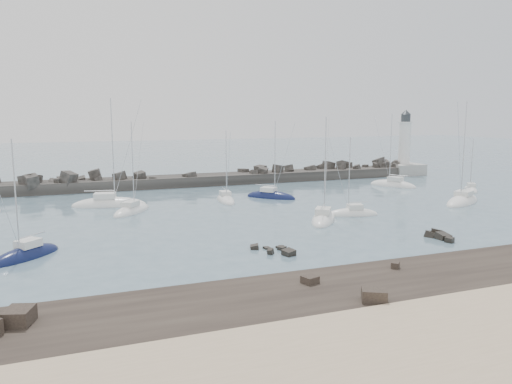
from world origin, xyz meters
TOP-DOWN VIEW (x-y plane):
  - ground at (0.00, 0.00)m, footprint 400.00×400.00m
  - sand_strip at (0.00, -32.00)m, footprint 140.00×14.00m
  - rock_shelf at (0.17, -22.00)m, footprint 140.00×12.00m
  - rock_cluster_near at (-3.52, -8.92)m, footprint 3.48×4.48m
  - rock_cluster_far at (14.76, -10.36)m, footprint 2.46×3.94m
  - breakwater at (-7.53, 38.01)m, footprint 115.00×7.31m
  - lighthouse at (47.00, 38.00)m, footprint 7.00×7.00m
  - sailboat_1 at (-25.65, -2.74)m, footprint 6.88×6.78m
  - sailboat_2 at (-13.87, 15.57)m, footprint 6.97×8.10m
  - sailboat_3 at (-16.33, 21.45)m, footprint 10.84×5.27m
  - sailboat_4 at (0.41, 19.17)m, footprint 2.84×7.42m
  - sailboat_5 at (7.45, 1.64)m, footprint 7.18×8.62m
  - sailboat_6 at (8.00, 19.73)m, footprint 7.45×7.63m
  - sailboat_7 at (12.56, 3.22)m, footprint 7.15×3.81m
  - sailboat_8 at (33.62, 23.38)m, footprint 6.66×9.14m
  - sailboat_9 at (32.64, 5.31)m, footprint 10.38×7.74m
  - sailboat_10 at (42.59, 13.95)m, footprint 4.82×6.00m

SIDE VIEW (x-z plane):
  - ground at x=0.00m, z-range 0.00..0.00m
  - sand_strip at x=0.00m, z-range -0.50..0.50m
  - rock_shelf at x=0.17m, z-range -0.88..0.91m
  - rock_cluster_near at x=-3.52m, z-range -0.40..0.66m
  - sailboat_10 at x=42.59m, z-range -4.69..4.96m
  - sailboat_7 at x=12.56m, z-range -5.34..5.61m
  - sailboat_2 at x=-13.87m, z-range -6.36..6.63m
  - sailboat_4 at x=0.41m, z-range -5.66..5.93m
  - sailboat_9 at x=32.64m, z-range -7.81..8.09m
  - sailboat_5 at x=7.45m, z-range -6.72..7.01m
  - sailboat_6 at x=8.00m, z-range -6.34..6.63m
  - sailboat_1 at x=-25.65m, z-range -5.78..6.08m
  - sailboat_8 at x=33.62m, z-range -6.92..7.22m
  - sailboat_3 at x=-16.33m, z-range -8.05..8.35m
  - rock_cluster_far at x=14.76m, z-range -0.50..0.93m
  - breakwater at x=-7.53m, z-range -2.35..3.10m
  - lighthouse at x=47.00m, z-range -4.21..10.39m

